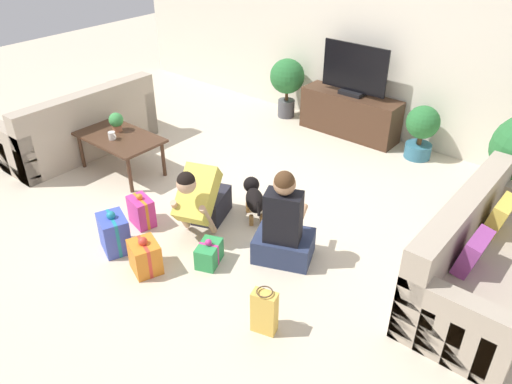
% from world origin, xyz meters
% --- Properties ---
extents(ground_plane, '(16.00, 16.00, 0.00)m').
position_xyz_m(ground_plane, '(0.00, 0.00, 0.00)').
color(ground_plane, beige).
extents(wall_back, '(8.40, 0.06, 2.60)m').
position_xyz_m(wall_back, '(0.00, 2.63, 1.30)').
color(wall_back, silver).
rests_on(wall_back, ground_plane).
extents(sofa_left, '(0.82, 1.92, 0.84)m').
position_xyz_m(sofa_left, '(-2.44, -0.25, 0.30)').
color(sofa_left, tan).
rests_on(sofa_left, ground_plane).
extents(sofa_right, '(0.82, 1.92, 0.84)m').
position_xyz_m(sofa_right, '(2.44, 0.34, 0.30)').
color(sofa_right, tan).
rests_on(sofa_right, ground_plane).
extents(coffee_table, '(1.04, 0.61, 0.46)m').
position_xyz_m(coffee_table, '(-1.57, -0.28, 0.41)').
color(coffee_table, '#472D1E').
rests_on(coffee_table, ground_plane).
extents(tv_console, '(1.36, 0.40, 0.57)m').
position_xyz_m(tv_console, '(-0.03, 2.36, 0.29)').
color(tv_console, '#472D1E').
rests_on(tv_console, ground_plane).
extents(tv, '(0.92, 0.20, 0.67)m').
position_xyz_m(tv, '(-0.03, 2.36, 0.87)').
color(tv, black).
rests_on(tv, tv_console).
extents(potted_plant_back_left, '(0.50, 0.50, 0.86)m').
position_xyz_m(potted_plant_back_left, '(-1.06, 2.31, 0.56)').
color(potted_plant_back_left, '#4C4C51').
rests_on(potted_plant_back_left, ground_plane).
extents(potted_plant_back_right, '(0.41, 0.41, 0.68)m').
position_xyz_m(potted_plant_back_right, '(1.00, 2.31, 0.39)').
color(potted_plant_back_right, '#336B84').
rests_on(potted_plant_back_right, ground_plane).
extents(person_kneeling, '(0.58, 0.85, 0.80)m').
position_xyz_m(person_kneeling, '(-0.01, -0.49, 0.34)').
color(person_kneeling, '#23232D').
rests_on(person_kneeling, ground_plane).
extents(person_sitting, '(0.63, 0.60, 0.93)m').
position_xyz_m(person_sitting, '(0.90, -0.38, 0.34)').
color(person_sitting, '#283351').
rests_on(person_sitting, ground_plane).
extents(dog, '(0.48, 0.43, 0.35)m').
position_xyz_m(dog, '(0.24, 0.00, 0.22)').
color(dog, black).
rests_on(dog, ground_plane).
extents(gift_box_a, '(0.31, 0.24, 0.35)m').
position_xyz_m(gift_box_a, '(-0.53, -0.84, 0.15)').
color(gift_box_a, '#CC3389').
rests_on(gift_box_a, ground_plane).
extents(gift_box_b, '(0.27, 0.32, 0.26)m').
position_xyz_m(gift_box_b, '(0.42, -0.86, 0.11)').
color(gift_box_b, '#2D934C').
rests_on(gift_box_b, ground_plane).
extents(gift_box_c, '(0.37, 0.33, 0.42)m').
position_xyz_m(gift_box_c, '(-0.40, -1.27, 0.18)').
color(gift_box_c, '#3D51BC').
rests_on(gift_box_c, ground_plane).
extents(gift_box_d, '(0.34, 0.31, 0.36)m').
position_xyz_m(gift_box_d, '(0.06, -1.29, 0.15)').
color(gift_box_d, orange).
rests_on(gift_box_d, ground_plane).
extents(gift_bag_a, '(0.21, 0.15, 0.40)m').
position_xyz_m(gift_bag_a, '(1.31, -1.17, 0.19)').
color(gift_bag_a, '#E5B74C').
rests_on(gift_bag_a, ground_plane).
extents(mug, '(0.12, 0.08, 0.09)m').
position_xyz_m(mug, '(-1.55, -0.38, 0.51)').
color(mug, silver).
rests_on(mug, coffee_table).
extents(tabletop_plant, '(0.17, 0.17, 0.22)m').
position_xyz_m(tabletop_plant, '(-1.70, -0.19, 0.59)').
color(tabletop_plant, '#A36042').
rests_on(tabletop_plant, coffee_table).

